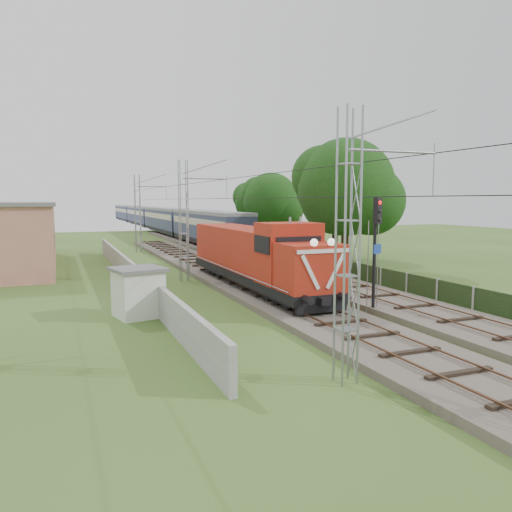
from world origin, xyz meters
name	(u,v)px	position (x,y,z in m)	size (l,w,h in m)	color
ground	(309,316)	(0.00, 0.00, 0.00)	(140.00, 140.00, 0.00)	#3D541F
track_main	(254,288)	(0.00, 7.00, 0.18)	(4.20, 70.00, 0.45)	#6B6054
track_side	(253,260)	(5.00, 20.00, 0.18)	(4.20, 80.00, 0.45)	#6B6054
catenary	(184,221)	(-2.95, 12.00, 4.05)	(3.31, 70.00, 8.00)	gray
boundary_wall	(131,273)	(-6.50, 12.00, 0.75)	(0.25, 40.00, 1.50)	#9E9E99
station_building	(0,235)	(-15.00, 24.00, 2.63)	(8.40, 20.40, 5.22)	tan
fence	(407,283)	(8.00, 3.00, 0.60)	(0.12, 32.00, 1.20)	black
locomotive	(256,255)	(0.00, 6.71, 2.16)	(2.86, 16.33, 4.15)	black
coach_rake	(153,216)	(5.00, 68.46, 2.55)	(3.08, 91.85, 3.56)	black
signal_post	(376,234)	(3.08, -0.79, 3.81)	(0.58, 0.48, 5.54)	black
relay_hut	(138,292)	(-7.40, 2.80, 1.16)	(2.65, 2.65, 2.30)	silver
tree_a	(347,188)	(9.74, 12.45, 6.27)	(7.76, 7.39, 10.06)	#332315
tree_b	(336,200)	(12.85, 19.19, 5.40)	(6.68, 6.36, 8.65)	#332315
tree_c	(272,201)	(11.80, 31.49, 5.29)	(6.54, 6.23, 8.48)	#332315
tree_d	(258,202)	(14.55, 42.55, 5.12)	(6.33, 6.03, 8.20)	#332315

